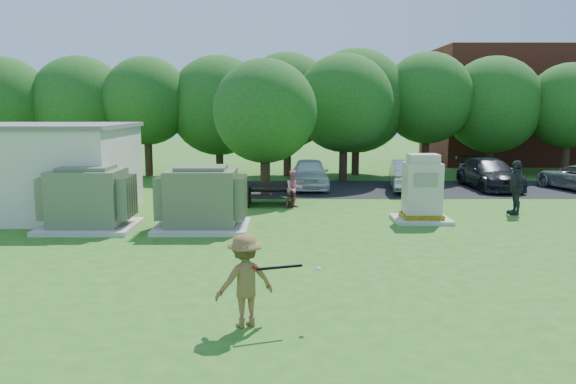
{
  "coord_description": "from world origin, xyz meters",
  "views": [
    {
      "loc": [
        -0.05,
        -13.5,
        3.96
      ],
      "look_at": [
        0.0,
        4.0,
        1.3
      ],
      "focal_mm": 35.0,
      "sensor_mm": 36.0,
      "label": 1
    }
  ],
  "objects_px": {
    "generator_cabinet": "(422,192)",
    "person_walking_right": "(516,187)",
    "batter": "(245,281)",
    "transformer_right": "(202,200)",
    "car_silver_a": "(408,175)",
    "car_dark": "(489,174)",
    "transformer_left": "(88,200)",
    "car_white": "(310,174)",
    "person_at_picnic": "(294,189)",
    "picnic_table": "(270,192)"
  },
  "relations": [
    {
      "from": "transformer_right",
      "to": "person_walking_right",
      "type": "xyz_separation_m",
      "value": [
        11.24,
        2.51,
        0.04
      ]
    },
    {
      "from": "car_dark",
      "to": "transformer_right",
      "type": "bearing_deg",
      "value": -145.99
    },
    {
      "from": "picnic_table",
      "to": "batter",
      "type": "height_order",
      "value": "batter"
    },
    {
      "from": "picnic_table",
      "to": "car_silver_a",
      "type": "bearing_deg",
      "value": 32.06
    },
    {
      "from": "car_white",
      "to": "car_silver_a",
      "type": "bearing_deg",
      "value": -7.62
    },
    {
      "from": "generator_cabinet",
      "to": "person_walking_right",
      "type": "height_order",
      "value": "generator_cabinet"
    },
    {
      "from": "transformer_left",
      "to": "car_white",
      "type": "height_order",
      "value": "transformer_left"
    },
    {
      "from": "batter",
      "to": "car_dark",
      "type": "relative_size",
      "value": 0.34
    },
    {
      "from": "transformer_left",
      "to": "person_at_picnic",
      "type": "bearing_deg",
      "value": 30.29
    },
    {
      "from": "transformer_right",
      "to": "car_white",
      "type": "bearing_deg",
      "value": 67.07
    },
    {
      "from": "generator_cabinet",
      "to": "batter",
      "type": "xyz_separation_m",
      "value": [
        -5.46,
        -9.42,
        -0.18
      ]
    },
    {
      "from": "transformer_left",
      "to": "car_white",
      "type": "bearing_deg",
      "value": 50.48
    },
    {
      "from": "picnic_table",
      "to": "person_walking_right",
      "type": "height_order",
      "value": "person_walking_right"
    },
    {
      "from": "transformer_right",
      "to": "car_white",
      "type": "xyz_separation_m",
      "value": [
        3.9,
        9.21,
        -0.23
      ]
    },
    {
      "from": "batter",
      "to": "person_walking_right",
      "type": "height_order",
      "value": "person_walking_right"
    },
    {
      "from": "transformer_left",
      "to": "person_walking_right",
      "type": "relative_size",
      "value": 1.49
    },
    {
      "from": "batter",
      "to": "transformer_right",
      "type": "bearing_deg",
      "value": -101.55
    },
    {
      "from": "generator_cabinet",
      "to": "car_silver_a",
      "type": "relative_size",
      "value": 0.52
    },
    {
      "from": "person_at_picnic",
      "to": "car_silver_a",
      "type": "xyz_separation_m",
      "value": [
        5.53,
        4.64,
        -0.0
      ]
    },
    {
      "from": "car_white",
      "to": "car_dark",
      "type": "distance_m",
      "value": 8.78
    },
    {
      "from": "generator_cabinet",
      "to": "person_walking_right",
      "type": "distance_m",
      "value": 4.0
    },
    {
      "from": "car_white",
      "to": "transformer_right",
      "type": "bearing_deg",
      "value": -112.9
    },
    {
      "from": "batter",
      "to": "car_white",
      "type": "height_order",
      "value": "batter"
    },
    {
      "from": "car_white",
      "to": "car_silver_a",
      "type": "relative_size",
      "value": 0.95
    },
    {
      "from": "transformer_right",
      "to": "batter",
      "type": "height_order",
      "value": "transformer_right"
    },
    {
      "from": "generator_cabinet",
      "to": "car_white",
      "type": "height_order",
      "value": "generator_cabinet"
    },
    {
      "from": "person_at_picnic",
      "to": "batter",
      "type": "bearing_deg",
      "value": -118.96
    },
    {
      "from": "person_at_picnic",
      "to": "car_white",
      "type": "distance_m",
      "value": 5.34
    },
    {
      "from": "transformer_right",
      "to": "generator_cabinet",
      "type": "bearing_deg",
      "value": 9.16
    },
    {
      "from": "car_silver_a",
      "to": "person_walking_right",
      "type": "bearing_deg",
      "value": 120.82
    },
    {
      "from": "car_silver_a",
      "to": "car_dark",
      "type": "relative_size",
      "value": 0.91
    },
    {
      "from": "transformer_right",
      "to": "car_silver_a",
      "type": "relative_size",
      "value": 0.66
    },
    {
      "from": "batter",
      "to": "person_walking_right",
      "type": "distance_m",
      "value": 14.17
    },
    {
      "from": "batter",
      "to": "transformer_left",
      "type": "bearing_deg",
      "value": -80.48
    },
    {
      "from": "generator_cabinet",
      "to": "picnic_table",
      "type": "distance_m",
      "value": 6.33
    },
    {
      "from": "person_walking_right",
      "to": "car_silver_a",
      "type": "relative_size",
      "value": 0.45
    },
    {
      "from": "person_at_picnic",
      "to": "person_walking_right",
      "type": "xyz_separation_m",
      "value": [
        8.2,
        -1.43,
        0.26
      ]
    },
    {
      "from": "transformer_left",
      "to": "transformer_right",
      "type": "height_order",
      "value": "same"
    },
    {
      "from": "picnic_table",
      "to": "batter",
      "type": "distance_m",
      "value": 12.75
    },
    {
      "from": "transformer_right",
      "to": "car_dark",
      "type": "bearing_deg",
      "value": 35.93
    },
    {
      "from": "transformer_left",
      "to": "person_walking_right",
      "type": "xyz_separation_m",
      "value": [
        14.94,
        2.51,
        0.04
      ]
    },
    {
      "from": "picnic_table",
      "to": "batter",
      "type": "bearing_deg",
      "value": -90.43
    },
    {
      "from": "generator_cabinet",
      "to": "person_at_picnic",
      "type": "distance_m",
      "value": 5.2
    },
    {
      "from": "transformer_right",
      "to": "person_walking_right",
      "type": "distance_m",
      "value": 11.52
    },
    {
      "from": "generator_cabinet",
      "to": "picnic_table",
      "type": "relative_size",
      "value": 1.17
    },
    {
      "from": "generator_cabinet",
      "to": "car_white",
      "type": "distance_m",
      "value": 8.77
    },
    {
      "from": "transformer_left",
      "to": "generator_cabinet",
      "type": "distance_m",
      "value": 11.22
    },
    {
      "from": "batter",
      "to": "picnic_table",
      "type": "bearing_deg",
      "value": -115.63
    },
    {
      "from": "person_walking_right",
      "to": "car_silver_a",
      "type": "height_order",
      "value": "person_walking_right"
    },
    {
      "from": "car_white",
      "to": "car_dark",
      "type": "xyz_separation_m",
      "value": [
        8.78,
        -0.02,
        -0.01
      ]
    }
  ]
}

